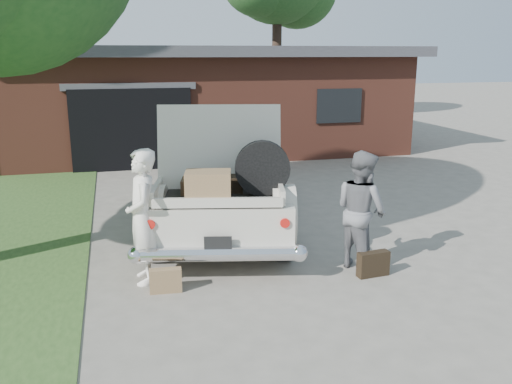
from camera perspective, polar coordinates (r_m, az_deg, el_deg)
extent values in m
plane|color=gray|center=(7.87, 1.14, -8.85)|extent=(90.00, 90.00, 0.00)
cube|color=brown|center=(18.75, -5.69, 9.44)|extent=(12.00, 7.00, 3.00)
cube|color=#4C4C51|center=(18.69, -5.82, 14.48)|extent=(12.80, 7.80, 0.30)
cube|color=black|center=(15.13, -12.92, 6.44)|extent=(3.20, 0.30, 2.20)
cube|color=#4C4C51|center=(14.96, -13.16, 10.77)|extent=(3.50, 0.12, 0.18)
cube|color=black|center=(16.35, 8.74, 8.97)|extent=(1.40, 0.08, 1.00)
cylinder|color=#38281E|center=(25.91, 2.19, 13.60)|extent=(0.44, 0.44, 5.48)
cube|color=beige|center=(10.09, -3.50, 0.55)|extent=(3.29, 5.89, 0.72)
cube|color=beige|center=(10.28, -3.51, 4.46)|extent=(2.28, 2.57, 0.58)
cube|color=black|center=(11.33, -3.38, 5.27)|extent=(1.70, 0.47, 0.49)
cube|color=black|center=(9.25, -3.67, 3.19)|extent=(1.70, 0.47, 0.49)
cylinder|color=black|center=(8.46, -10.44, -4.74)|extent=(0.40, 0.77, 0.73)
cylinder|color=black|center=(8.39, 2.93, -4.65)|extent=(0.40, 0.77, 0.73)
cylinder|color=black|center=(12.06, -7.92, 1.15)|extent=(0.40, 0.77, 0.73)
cylinder|color=black|center=(12.02, 1.40, 1.23)|extent=(0.40, 0.77, 0.73)
cylinder|color=silver|center=(7.45, -4.00, -6.54)|extent=(2.26, 0.70, 0.20)
cylinder|color=#A5140F|center=(7.48, -11.04, -3.29)|extent=(0.15, 0.14, 0.13)
cylinder|color=#A5140F|center=(7.41, 3.03, -3.20)|extent=(0.15, 0.14, 0.13)
cube|color=black|center=(7.38, -4.02, -5.40)|extent=(0.37, 0.11, 0.19)
cube|color=black|center=(7.95, -3.91, -0.41)|extent=(1.95, 1.57, 0.04)
cube|color=beige|center=(8.00, -10.30, 0.31)|extent=(0.34, 1.21, 0.20)
cube|color=beige|center=(7.94, 2.50, 0.43)|extent=(0.34, 1.21, 0.20)
cube|color=beige|center=(7.34, -4.06, -1.12)|extent=(1.75, 0.46, 0.13)
cube|color=beige|center=(8.28, -3.88, 4.77)|extent=(1.89, 0.72, 1.26)
cube|color=#47321E|center=(8.05, -5.50, 0.68)|extent=(0.73, 0.56, 0.21)
cube|color=#94724B|center=(7.52, -5.05, 0.58)|extent=(0.70, 0.54, 0.43)
cube|color=black|center=(8.18, -3.98, 1.00)|extent=(0.82, 0.63, 0.23)
cylinder|color=black|center=(7.80, 0.68, 2.52)|extent=(0.82, 0.35, 0.80)
imported|color=white|center=(7.55, -11.84, -2.58)|extent=(0.46, 0.69, 1.88)
imported|color=slate|center=(8.05, 11.00, -1.89)|extent=(0.89, 1.01, 1.76)
cube|color=#916F49|center=(7.41, -9.50, -9.18)|extent=(0.43, 0.17, 0.33)
cube|color=black|center=(7.99, 12.23, -7.41)|extent=(0.48, 0.19, 0.36)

